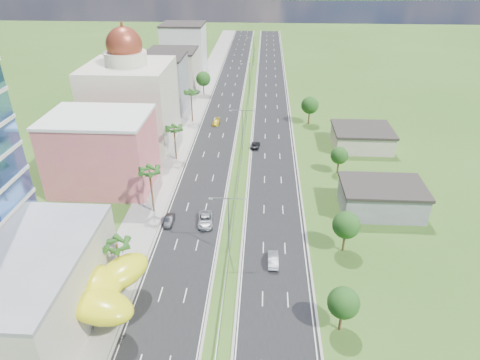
# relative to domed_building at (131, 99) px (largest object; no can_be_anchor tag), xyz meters

# --- Properties ---
(ground) EXTENTS (500.00, 500.00, 0.00)m
(ground) POSITION_rel_domed_building_xyz_m (28.00, -55.00, -11.35)
(ground) COLOR #2D5119
(ground) RESTS_ON ground
(road_left) EXTENTS (11.00, 260.00, 0.04)m
(road_left) POSITION_rel_domed_building_xyz_m (20.50, 35.00, -11.33)
(road_left) COLOR black
(road_left) RESTS_ON ground
(road_right) EXTENTS (11.00, 260.00, 0.04)m
(road_right) POSITION_rel_domed_building_xyz_m (35.50, 35.00, -11.33)
(road_right) COLOR black
(road_right) RESTS_ON ground
(sidewalk_left) EXTENTS (7.00, 260.00, 0.12)m
(sidewalk_left) POSITION_rel_domed_building_xyz_m (11.00, 35.00, -11.29)
(sidewalk_left) COLOR gray
(sidewalk_left) RESTS_ON ground
(median_guardrail) EXTENTS (0.10, 216.06, 0.76)m
(median_guardrail) POSITION_rel_domed_building_xyz_m (28.00, 16.99, -10.74)
(median_guardrail) COLOR gray
(median_guardrail) RESTS_ON ground
(streetlight_median_b) EXTENTS (6.04, 0.25, 11.00)m
(streetlight_median_b) POSITION_rel_domed_building_xyz_m (28.00, -45.00, -4.61)
(streetlight_median_b) COLOR gray
(streetlight_median_b) RESTS_ON ground
(streetlight_median_c) EXTENTS (6.04, 0.25, 11.00)m
(streetlight_median_c) POSITION_rel_domed_building_xyz_m (28.00, -5.00, -4.61)
(streetlight_median_c) COLOR gray
(streetlight_median_c) RESTS_ON ground
(streetlight_median_d) EXTENTS (6.04, 0.25, 11.00)m
(streetlight_median_d) POSITION_rel_domed_building_xyz_m (28.00, 40.00, -4.61)
(streetlight_median_d) COLOR gray
(streetlight_median_d) RESTS_ON ground
(streetlight_median_e) EXTENTS (6.04, 0.25, 11.00)m
(streetlight_median_e) POSITION_rel_domed_building_xyz_m (28.00, 85.00, -4.61)
(streetlight_median_e) COLOR gray
(streetlight_median_e) RESTS_ON ground
(lime_canopy) EXTENTS (18.00, 15.00, 7.40)m
(lime_canopy) POSITION_rel_domed_building_xyz_m (8.00, -59.00, -6.36)
(lime_canopy) COLOR #CBCA13
(lime_canopy) RESTS_ON ground
(pink_shophouse) EXTENTS (20.00, 15.00, 15.00)m
(pink_shophouse) POSITION_rel_domed_building_xyz_m (0.00, -23.00, -3.85)
(pink_shophouse) COLOR #D3566D
(pink_shophouse) RESTS_ON ground
(domed_building) EXTENTS (20.00, 20.00, 28.70)m
(domed_building) POSITION_rel_domed_building_xyz_m (0.00, 0.00, 0.00)
(domed_building) COLOR beige
(domed_building) RESTS_ON ground
(midrise_grey) EXTENTS (16.00, 15.00, 16.00)m
(midrise_grey) POSITION_rel_domed_building_xyz_m (1.00, 25.00, -3.35)
(midrise_grey) COLOR slate
(midrise_grey) RESTS_ON ground
(midrise_beige) EXTENTS (16.00, 15.00, 13.00)m
(midrise_beige) POSITION_rel_domed_building_xyz_m (1.00, 47.00, -4.85)
(midrise_beige) COLOR #B7A997
(midrise_beige) RESTS_ON ground
(midrise_white) EXTENTS (16.00, 15.00, 18.00)m
(midrise_white) POSITION_rel_domed_building_xyz_m (1.00, 70.00, -2.35)
(midrise_white) COLOR silver
(midrise_white) RESTS_ON ground
(shed_near) EXTENTS (15.00, 10.00, 5.00)m
(shed_near) POSITION_rel_domed_building_xyz_m (56.00, -30.00, -8.85)
(shed_near) COLOR slate
(shed_near) RESTS_ON ground
(shed_far) EXTENTS (14.00, 12.00, 4.40)m
(shed_far) POSITION_rel_domed_building_xyz_m (58.00, -0.00, -9.15)
(shed_far) COLOR #B7A997
(shed_far) RESTS_ON ground
(palm_tree_b) EXTENTS (3.60, 3.60, 8.10)m
(palm_tree_b) POSITION_rel_domed_building_xyz_m (12.50, -53.00, -4.29)
(palm_tree_b) COLOR #47301C
(palm_tree_b) RESTS_ON ground
(palm_tree_c) EXTENTS (3.60, 3.60, 9.60)m
(palm_tree_c) POSITION_rel_domed_building_xyz_m (12.50, -33.00, -2.85)
(palm_tree_c) COLOR #47301C
(palm_tree_c) RESTS_ON ground
(palm_tree_d) EXTENTS (3.60, 3.60, 8.60)m
(palm_tree_d) POSITION_rel_domed_building_xyz_m (12.50, -10.00, -3.81)
(palm_tree_d) COLOR #47301C
(palm_tree_d) RESTS_ON ground
(palm_tree_e) EXTENTS (3.60, 3.60, 9.40)m
(palm_tree_e) POSITION_rel_domed_building_xyz_m (12.50, 15.00, -3.05)
(palm_tree_e) COLOR #47301C
(palm_tree_e) RESTS_ON ground
(leafy_tree_lfar) EXTENTS (4.90, 4.90, 8.05)m
(leafy_tree_lfar) POSITION_rel_domed_building_xyz_m (12.50, 40.00, -5.78)
(leafy_tree_lfar) COLOR #47301C
(leafy_tree_lfar) RESTS_ON ground
(leafy_tree_ra) EXTENTS (4.20, 4.20, 6.90)m
(leafy_tree_ra) POSITION_rel_domed_building_xyz_m (44.00, -60.00, -6.58)
(leafy_tree_ra) COLOR #47301C
(leafy_tree_ra) RESTS_ON ground
(leafy_tree_rb) EXTENTS (4.55, 4.55, 7.47)m
(leafy_tree_rb) POSITION_rel_domed_building_xyz_m (47.00, -43.00, -6.18)
(leafy_tree_rb) COLOR #47301C
(leafy_tree_rb) RESTS_ON ground
(leafy_tree_rc) EXTENTS (3.85, 3.85, 6.33)m
(leafy_tree_rc) POSITION_rel_domed_building_xyz_m (50.00, -15.00, -6.98)
(leafy_tree_rc) COLOR #47301C
(leafy_tree_rc) RESTS_ON ground
(leafy_tree_rd) EXTENTS (4.90, 4.90, 8.05)m
(leafy_tree_rd) POSITION_rel_domed_building_xyz_m (46.00, 15.00, -5.78)
(leafy_tree_rd) COLOR #47301C
(leafy_tree_rd) RESTS_ON ground
(car_dark_left) EXTENTS (1.51, 4.26, 1.40)m
(car_dark_left) POSITION_rel_domed_building_xyz_m (16.29, -36.84, -10.61)
(car_dark_left) COLOR black
(car_dark_left) RESTS_ON road_left
(car_silver_mid_left) EXTENTS (3.29, 6.00, 1.59)m
(car_silver_mid_left) POSITION_rel_domed_building_xyz_m (22.95, -36.44, -10.52)
(car_silver_mid_left) COLOR #93969A
(car_silver_mid_left) RESTS_ON road_left
(car_yellow_far_left) EXTENTS (2.13, 4.69, 1.33)m
(car_yellow_far_left) POSITION_rel_domed_building_xyz_m (19.62, 13.18, -10.65)
(car_yellow_far_left) COLOR gold
(car_yellow_far_left) RESTS_ON road_left
(car_silver_right) EXTENTS (1.68, 4.73, 1.55)m
(car_silver_right) POSITION_rel_domed_building_xyz_m (35.26, -46.99, -10.54)
(car_silver_right) COLOR #9D9EA4
(car_silver_right) RESTS_ON road_right
(car_dark_far_right) EXTENTS (2.61, 4.77, 1.27)m
(car_dark_far_right) POSITION_rel_domed_building_xyz_m (31.20, -2.11, -10.68)
(car_dark_far_right) COLOR black
(car_dark_far_right) RESTS_ON road_right
(motorcycle) EXTENTS (0.80, 1.95, 1.21)m
(motorcycle) POSITION_rel_domed_building_xyz_m (15.70, -63.67, -10.71)
(motorcycle) COLOR black
(motorcycle) RESTS_ON road_left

